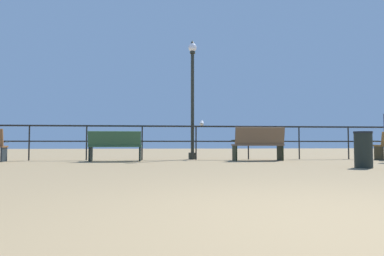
% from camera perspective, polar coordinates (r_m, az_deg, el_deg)
% --- Properties ---
extents(ground_plane, '(60.00, 60.00, 0.00)m').
position_cam_1_polar(ground_plane, '(2.36, 23.61, -15.48)').
color(ground_plane, '#8C7551').
extents(pier_railing, '(20.81, 0.05, 1.10)m').
position_cam_1_polar(pier_railing, '(10.55, 0.71, -1.20)').
color(pier_railing, black).
rests_on(pier_railing, ground_plane).
extents(bench_near_left, '(1.51, 0.61, 0.88)m').
position_cam_1_polar(bench_near_left, '(9.81, -13.29, -2.83)').
color(bench_near_left, '#2B4F33').
rests_on(bench_near_left, ground_plane).
extents(bench_near_right, '(1.55, 0.73, 1.02)m').
position_cam_1_polar(bench_near_right, '(10.14, 11.57, -2.50)').
color(bench_near_right, brown).
rests_on(bench_near_right, ground_plane).
extents(lamppost_center, '(0.29, 0.29, 4.00)m').
position_cam_1_polar(lamppost_center, '(10.96, 0.08, 5.92)').
color(lamppost_center, '#282A21').
rests_on(lamppost_center, ground_plane).
extents(seagull_on_rail, '(0.18, 0.38, 0.18)m').
position_cam_1_polar(seagull_on_rail, '(10.61, 1.72, 0.85)').
color(seagull_on_rail, white).
rests_on(seagull_on_rail, pier_railing).
extents(trash_bin, '(0.38, 0.38, 0.79)m').
position_cam_1_polar(trash_bin, '(7.98, 27.77, -3.35)').
color(trash_bin, black).
rests_on(trash_bin, ground_plane).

